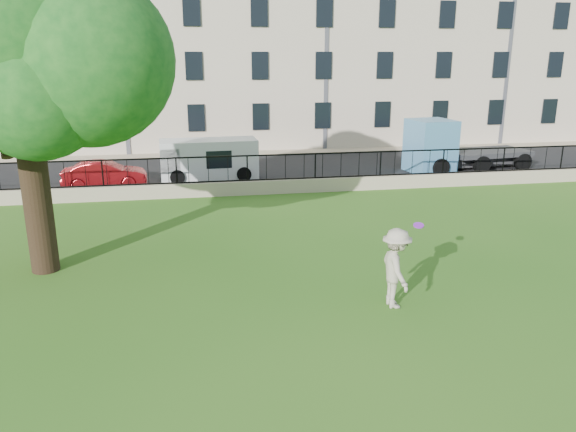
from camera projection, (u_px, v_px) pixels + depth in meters
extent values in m
plane|color=#296017|center=(302.00, 317.00, 13.12)|extent=(120.00, 120.00, 0.00)
cube|color=tan|center=(248.00, 188.00, 24.38)|extent=(50.00, 0.40, 0.60)
cube|color=black|center=(248.00, 180.00, 24.29)|extent=(50.00, 0.05, 0.06)
cube|color=black|center=(247.00, 156.00, 23.99)|extent=(50.00, 0.05, 0.06)
cube|color=black|center=(238.00, 172.00, 28.91)|extent=(60.00, 9.00, 0.01)
cube|color=tan|center=(231.00, 154.00, 33.81)|extent=(60.00, 1.40, 0.12)
cube|color=beige|center=(221.00, 44.00, 37.40)|extent=(56.00, 10.00, 13.00)
cylinder|color=black|center=(37.00, 200.00, 15.36)|extent=(0.75, 0.75, 4.13)
sphere|color=#15521A|center=(15.00, 31.00, 14.13)|extent=(5.74, 5.74, 5.74)
sphere|color=#15521A|center=(87.00, 60.00, 13.87)|extent=(4.31, 4.31, 4.31)
imported|color=#B8AB95|center=(396.00, 268.00, 13.42)|extent=(0.74, 1.27, 1.96)
cylinder|color=purple|center=(419.00, 225.00, 14.21)|extent=(0.35, 0.34, 0.12)
imported|color=maroon|center=(105.00, 175.00, 25.52)|extent=(3.77, 1.50, 1.22)
cube|color=silver|center=(209.00, 159.00, 27.16)|extent=(4.69, 2.02, 1.93)
cube|color=#5494C6|center=(468.00, 144.00, 29.28)|extent=(6.65, 3.07, 2.69)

